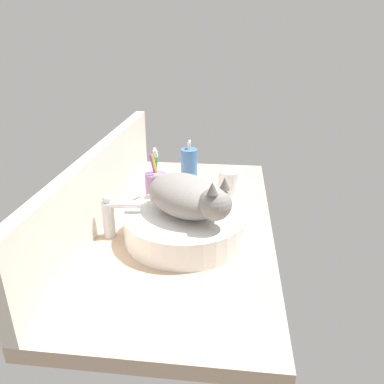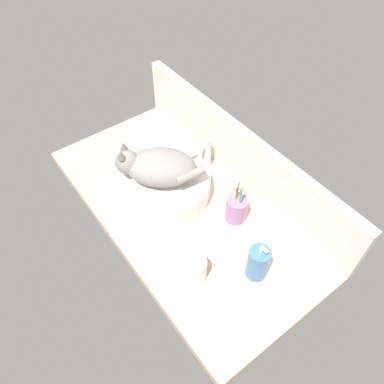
{
  "view_description": "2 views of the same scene",
  "coord_description": "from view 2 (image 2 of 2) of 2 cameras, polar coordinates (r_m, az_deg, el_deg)",
  "views": [
    {
      "loc": [
        -104.51,
        -14.7,
        56.52
      ],
      "look_at": [
        -2.02,
        -3.13,
        11.13
      ],
      "focal_mm": 35.0,
      "sensor_mm": 36.0,
      "label": 1
    },
    {
      "loc": [
        70.45,
        -48.58,
        107.65
      ],
      "look_at": [
        3.7,
        1.4,
        10.11
      ],
      "focal_mm": 35.0,
      "sensor_mm": 36.0,
      "label": 2
    }
  ],
  "objects": [
    {
      "name": "cat",
      "position": [
        1.32,
        -5.32,
        3.93
      ],
      "size": [
        29.28,
        30.0,
        14.0
      ],
      "color": "gray",
      "rests_on": "sink_basin"
    },
    {
      "name": "water_glass",
      "position": [
        1.19,
        0.4,
        -11.73
      ],
      "size": [
        7.55,
        7.55,
        8.15
      ],
      "color": "white",
      "rests_on": "ground_plane"
    },
    {
      "name": "soap_dispenser",
      "position": [
        1.18,
        10.01,
        -10.58
      ],
      "size": [
        6.76,
        6.76,
        15.87
      ],
      "color": "#3F72B2",
      "rests_on": "ground_plane"
    },
    {
      "name": "toothbrush_cup",
      "position": [
        1.31,
        6.78,
        -2.48
      ],
      "size": [
        7.56,
        7.56,
        18.7
      ],
      "color": "#996BA8",
      "rests_on": "ground_plane"
    },
    {
      "name": "backsplash_panel",
      "position": [
        1.41,
        7.17,
        5.88
      ],
      "size": [
        110.42,
        3.6,
        23.11
      ],
      "primitive_type": "cube",
      "color": "silver",
      "rests_on": "ground_plane"
    },
    {
      "name": "faucet",
      "position": [
        1.46,
        1.93,
        6.1
      ],
      "size": [
        3.75,
        11.86,
        13.6
      ],
      "color": "silver",
      "rests_on": "ground_plane"
    },
    {
      "name": "sink_basin",
      "position": [
        1.39,
        -4.47,
        1.12
      ],
      "size": [
        35.34,
        35.34,
        7.98
      ],
      "primitive_type": "cylinder",
      "color": "white",
      "rests_on": "ground_plane"
    },
    {
      "name": "ground_plane",
      "position": [
        1.39,
        -1.38,
        -2.58
      ],
      "size": [
        110.42,
        55.56,
        4.0
      ],
      "primitive_type": "cube",
      "color": "tan"
    }
  ]
}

